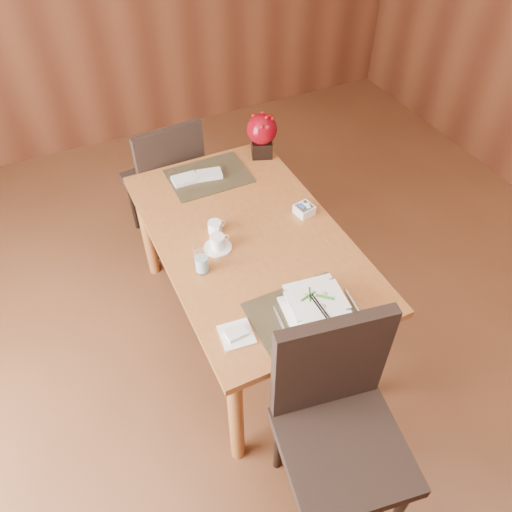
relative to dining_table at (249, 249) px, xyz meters
name	(u,v)px	position (x,y,z in m)	size (l,w,h in m)	color
ground	(298,406)	(0.00, -0.60, -0.65)	(6.00, 6.00, 0.00)	brown
dining_table	(249,249)	(0.00, 0.00, 0.00)	(0.90, 1.50, 0.75)	#AA622F
placemat_near	(302,313)	(0.00, -0.55, 0.10)	(0.45, 0.33, 0.01)	black
placemat_far	(209,176)	(0.00, 0.55, 0.10)	(0.45, 0.33, 0.01)	black
soup_setting	(316,307)	(0.05, -0.58, 0.15)	(0.29, 0.29, 0.11)	white
coffee_cup	(218,243)	(-0.18, -0.01, 0.13)	(0.14, 0.14, 0.08)	white
water_glass	(201,259)	(-0.30, -0.12, 0.18)	(0.07, 0.07, 0.16)	white
creamer_jug	(215,227)	(-0.14, 0.10, 0.13)	(0.09, 0.09, 0.06)	white
sugar_caddy	(304,210)	(0.33, 0.03, 0.12)	(0.09, 0.09, 0.05)	white
berry_decor	(262,133)	(0.37, 0.62, 0.25)	(0.18, 0.18, 0.26)	black
napkins_far	(199,176)	(-0.06, 0.55, 0.12)	(0.28, 0.10, 0.03)	silver
bread_plate	(237,335)	(-0.30, -0.53, 0.10)	(0.14, 0.14, 0.01)	white
near_chair	(337,417)	(-0.06, -0.97, -0.05)	(0.57, 0.57, 1.06)	black
far_chair	(167,179)	(-0.16, 0.91, -0.11)	(0.49, 0.50, 0.96)	black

